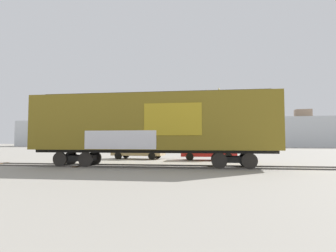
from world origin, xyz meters
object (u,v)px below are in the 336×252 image
Objects in this scene: freight_car at (153,124)px; parked_car_tan at (138,150)px; flagpole at (216,110)px; parked_car_red at (207,150)px.

freight_car is 3.27× the size of parked_car_tan.
parked_car_red is (-0.66, -5.84, -4.01)m from flagpole.
flagpole is at bearing 83.55° from parked_car_red.
freight_car is at bearing -106.73° from flagpole.
parked_car_red is at bearing -3.84° from parked_car_tan.
flagpole reaches higher than parked_car_tan.
parked_car_red is at bearing -96.45° from flagpole.
parked_car_red is at bearing 65.09° from freight_car.
flagpole is 9.69m from parked_car_tan.
parked_car_tan is (-6.91, -5.42, -4.09)m from flagpole.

